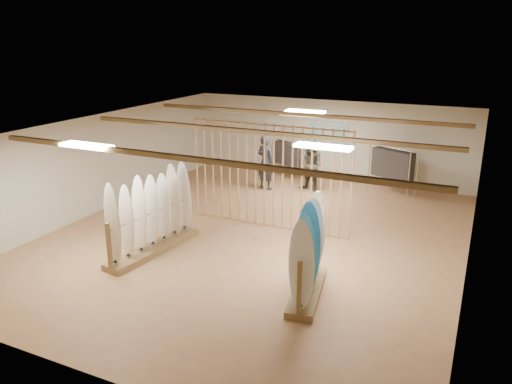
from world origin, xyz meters
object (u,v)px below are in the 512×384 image
at_px(shopper_b, 311,162).
at_px(clothing_rack_a, 289,154).
at_px(shopper_a, 266,159).
at_px(rack_right, 308,265).
at_px(rack_left, 152,225).
at_px(clothing_rack_b, 393,164).

bearing_deg(shopper_b, clothing_rack_a, 156.16).
xyz_separation_m(shopper_a, shopper_b, (1.45, 0.35, -0.04)).
bearing_deg(rack_right, shopper_b, 98.25).
bearing_deg(shopper_b, rack_right, -52.34).
distance_m(rack_right, clothing_rack_a, 8.43).
bearing_deg(rack_right, rack_left, 163.51).
height_order(rack_right, shopper_b, shopper_b).
bearing_deg(clothing_rack_a, rack_right, -40.97).
bearing_deg(shopper_a, clothing_rack_b, -148.26).
relative_size(clothing_rack_a, clothing_rack_b, 0.88).
height_order(clothing_rack_a, clothing_rack_b, clothing_rack_b).
relative_size(rack_left, clothing_rack_b, 1.78).
xyz_separation_m(rack_left, clothing_rack_b, (4.27, 6.86, 0.36)).
distance_m(shopper_a, shopper_b, 1.49).
relative_size(clothing_rack_b, shopper_b, 0.79).
relative_size(rack_right, shopper_b, 1.05).
height_order(rack_right, clothing_rack_a, rack_right).
relative_size(rack_right, clothing_rack_b, 1.32).
height_order(rack_right, clothing_rack_b, rack_right).
height_order(clothing_rack_a, shopper_a, shopper_a).
bearing_deg(clothing_rack_a, clothing_rack_b, 18.65).
relative_size(rack_left, shopper_b, 1.41).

